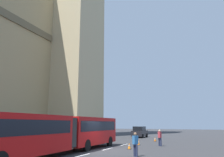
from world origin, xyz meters
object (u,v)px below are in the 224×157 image
object	(u,v)px
articulated_bus	(62,131)
traffic_cone_middle	(139,142)
pedestrian_by_kerb	(160,137)
traffic_cone_west	(129,146)
pedestrian_near_cones	(135,143)
traffic_cone_east	(155,139)
sedan_lead	(140,132)

from	to	relation	value
articulated_bus	traffic_cone_middle	size ratio (longest dim) A/B	28.58
pedestrian_by_kerb	articulated_bus	bearing A→B (deg)	146.24
traffic_cone_west	traffic_cone_middle	bearing A→B (deg)	4.67
pedestrian_near_cones	pedestrian_by_kerb	bearing A→B (deg)	-1.31
traffic_cone_middle	traffic_cone_east	xyz separation A→B (m)	(5.71, -0.62, 0.00)
articulated_bus	pedestrian_near_cones	world-z (taller)	articulated_bus
traffic_cone_east	pedestrian_by_kerb	world-z (taller)	pedestrian_by_kerb
articulated_bus	sedan_lead	world-z (taller)	articulated_bus
traffic_cone_west	traffic_cone_middle	distance (m)	4.31
traffic_cone_middle	pedestrian_near_cones	distance (m)	8.88
sedan_lead	traffic_cone_west	bearing A→B (deg)	-167.26
articulated_bus	pedestrian_near_cones	size ratio (longest dim) A/B	9.81
articulated_bus	pedestrian_by_kerb	distance (m)	10.86
articulated_bus	pedestrian_by_kerb	world-z (taller)	articulated_bus
articulated_bus	traffic_cone_middle	distance (m)	10.14
traffic_cone_middle	traffic_cone_east	size ratio (longest dim) A/B	1.00
pedestrian_by_kerb	sedan_lead	bearing A→B (deg)	24.05
sedan_lead	traffic_cone_middle	distance (m)	13.68
traffic_cone_west	pedestrian_near_cones	size ratio (longest dim) A/B	0.34
traffic_cone_middle	articulated_bus	bearing A→B (deg)	159.15
articulated_bus	traffic_cone_west	bearing A→B (deg)	-37.69
articulated_bus	traffic_cone_east	bearing A→B (deg)	-15.53
pedestrian_by_kerb	traffic_cone_west	bearing A→B (deg)	151.90
traffic_cone_middle	pedestrian_by_kerb	world-z (taller)	pedestrian_by_kerb
sedan_lead	pedestrian_by_kerb	distance (m)	14.84
pedestrian_near_cones	traffic_cone_middle	bearing A→B (deg)	14.79
articulated_bus	traffic_cone_middle	world-z (taller)	articulated_bus
sedan_lead	pedestrian_near_cones	distance (m)	22.52
pedestrian_near_cones	articulated_bus	bearing A→B (deg)	97.95
articulated_bus	traffic_cone_middle	xyz separation A→B (m)	(9.37, -3.57, -1.46)
pedestrian_near_cones	sedan_lead	bearing A→B (deg)	15.08
traffic_cone_middle	pedestrian_by_kerb	bearing A→B (deg)	-98.63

